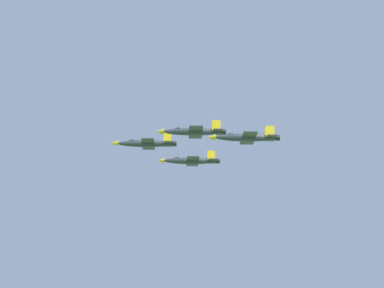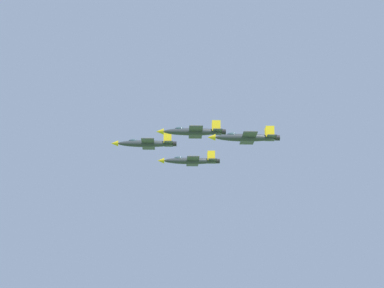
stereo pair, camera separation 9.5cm
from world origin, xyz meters
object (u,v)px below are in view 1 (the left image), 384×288
at_px(jet_lead, 145,143).
at_px(jet_left_wingman, 193,131).
at_px(jet_right_wingman, 190,161).
at_px(jet_left_outer, 245,137).

bearing_deg(jet_lead, jet_left_wingman, 140.23).
height_order(jet_right_wingman, jet_left_outer, jet_right_wingman).
relative_size(jet_lead, jet_right_wingman, 1.00).
height_order(jet_left_wingman, jet_left_outer, jet_left_wingman).
distance_m(jet_left_wingman, jet_left_outer, 16.58).
xyz_separation_m(jet_lead, jet_left_wingman, (6.33, 14.64, 0.22)).
bearing_deg(jet_right_wingman, jet_left_wingman, 90.23).
bearing_deg(jet_right_wingman, jet_lead, 40.59).
bearing_deg(jet_left_wingman, jet_right_wingman, -89.14).
height_order(jet_left_wingman, jet_right_wingman, jet_left_wingman).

